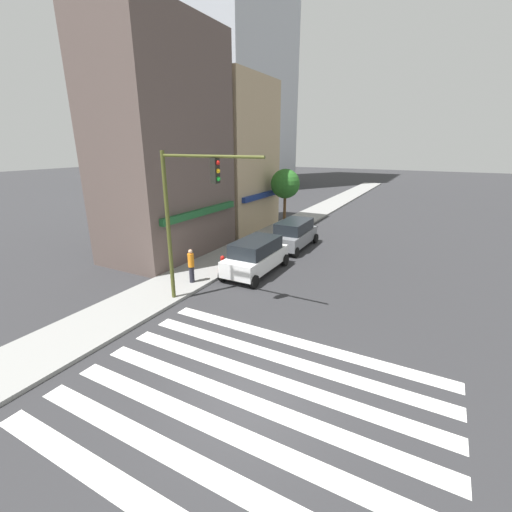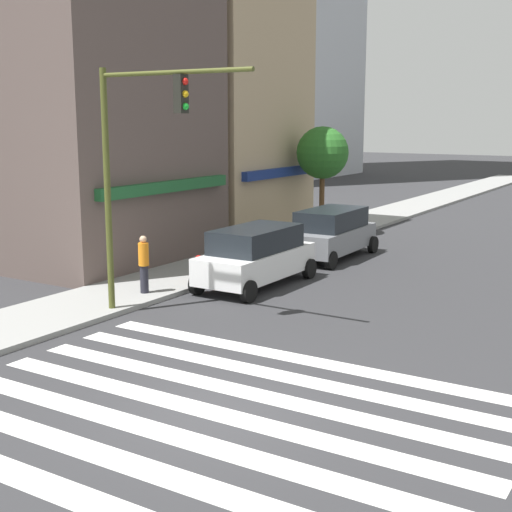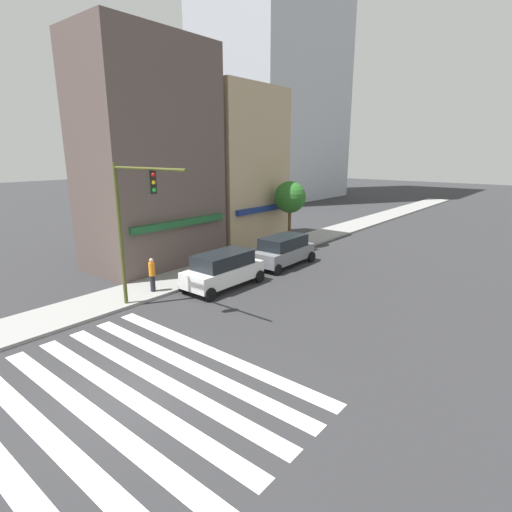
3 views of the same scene
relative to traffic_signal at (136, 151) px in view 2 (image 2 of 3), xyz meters
name	(u,v)px [view 2 (image 2 of 3)]	position (x,y,z in m)	size (l,w,h in m)	color
ground_plane	(212,412)	(-4.18, -5.35, -4.56)	(200.00, 200.00, 0.00)	#2D2D30
crosswalk_stripes	(212,412)	(-4.18, -5.35, -4.56)	(7.63, 10.80, 0.01)	silver
storefront_row	(169,91)	(9.12, 6.15, 1.93)	(15.83, 5.30, 13.77)	brown
traffic_signal	(136,151)	(0.00, 0.00, 0.00)	(0.32, 4.80, 6.72)	#474C1E
suv_white	(256,255)	(4.96, -0.65, -3.53)	(4.70, 2.12, 1.94)	white
suv_grey	(331,232)	(10.55, -0.65, -3.53)	(4.75, 2.12, 1.94)	slate
pedestrian_orange_vest	(144,263)	(1.85, 1.45, -3.49)	(0.32, 0.32, 1.77)	#23232D
fire_hydrant	(199,266)	(4.13, 1.05, -3.95)	(0.24, 0.24, 0.84)	red
street_tree	(323,153)	(15.27, 2.15, -0.73)	(2.40, 2.40, 4.91)	brown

